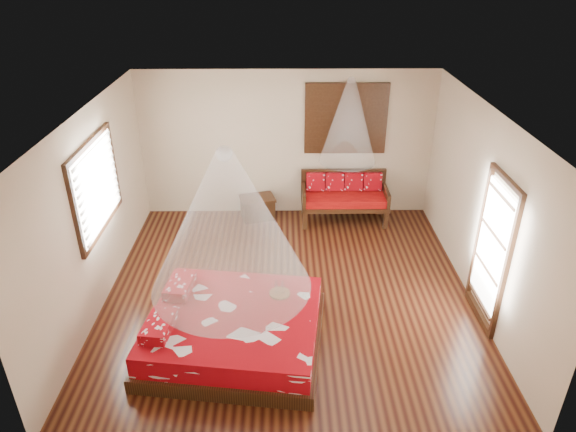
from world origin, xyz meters
name	(u,v)px	position (x,y,z in m)	size (l,w,h in m)	color
room	(289,211)	(0.00, 0.00, 1.40)	(5.54, 5.54, 2.84)	black
bed	(233,329)	(-0.74, -1.16, 0.25)	(2.47, 2.29, 0.65)	black
daybed	(344,195)	(1.09, 2.37, 0.52)	(1.63, 0.72, 0.94)	black
storage_chest	(258,207)	(-0.57, 2.45, 0.22)	(0.74, 0.62, 0.44)	black
shutter_panel	(346,119)	(1.09, 2.72, 1.90)	(1.52, 0.06, 1.32)	black
window_left	(97,186)	(-2.71, 0.20, 1.70)	(0.10, 1.74, 1.34)	black
glazed_door	(491,252)	(2.72, -0.60, 1.07)	(0.08, 1.02, 2.16)	black
wine_tray	(280,290)	(-0.13, -0.74, 0.56)	(0.28, 0.28, 0.23)	brown
mosquito_net_main	(228,222)	(-0.72, -1.16, 1.85)	(1.97, 1.97, 1.80)	white
mosquito_net_daybed	(349,121)	(1.09, 2.25, 2.00)	(1.02, 1.02, 1.50)	white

